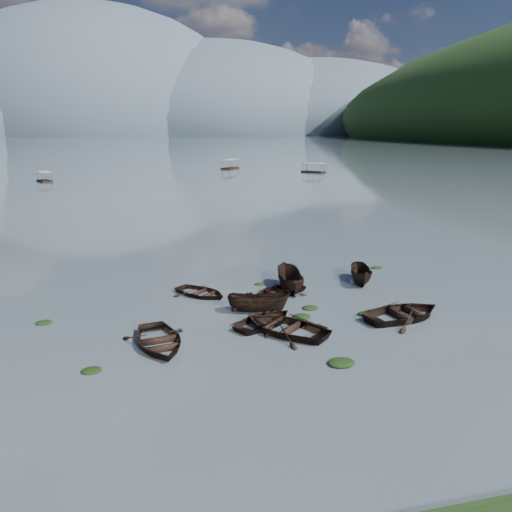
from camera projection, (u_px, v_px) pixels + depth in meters
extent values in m
plane|color=#515E65|center=(313.00, 353.00, 24.91)|extent=(2400.00, 2400.00, 0.00)
ellipsoid|color=#475666|center=(100.00, 134.00, 857.97)|extent=(520.00, 520.00, 340.00)
ellipsoid|color=#475666|center=(215.00, 134.00, 903.82)|extent=(520.00, 520.00, 260.00)
ellipsoid|color=#475666|center=(309.00, 134.00, 945.08)|extent=(520.00, 520.00, 220.00)
imported|color=black|center=(159.00, 346.00, 25.70)|extent=(4.01, 5.14, 0.97)
imported|color=black|center=(265.00, 324.00, 28.49)|extent=(4.99, 4.64, 0.84)
imported|color=black|center=(259.00, 312.00, 30.50)|extent=(4.06, 2.27, 1.48)
imported|color=black|center=(285.00, 332.00, 27.48)|extent=(6.08, 6.21, 1.05)
imported|color=black|center=(404.00, 318.00, 29.41)|extent=(5.78, 4.67, 1.06)
imported|color=black|center=(361.00, 282.00, 36.27)|extent=(2.50, 4.04, 1.46)
imported|color=black|center=(201.00, 295.00, 33.47)|extent=(4.64, 4.73, 0.80)
imported|color=black|center=(278.00, 294.00, 33.69)|extent=(4.79, 4.16, 0.83)
imported|color=black|center=(290.00, 290.00, 34.64)|extent=(2.11, 4.42, 1.65)
ellipsoid|color=black|center=(92.00, 371.00, 23.01)|extent=(0.97, 0.79, 0.21)
ellipsoid|color=black|center=(302.00, 317.00, 29.54)|extent=(1.11, 0.89, 0.24)
ellipsoid|color=black|center=(341.00, 364.00, 23.70)|extent=(1.33, 1.06, 0.29)
ellipsoid|color=black|center=(259.00, 285.00, 35.76)|extent=(0.77, 0.65, 0.17)
ellipsoid|color=black|center=(367.00, 315.00, 30.00)|extent=(1.16, 0.92, 0.24)
ellipsoid|color=black|center=(44.00, 323.00, 28.67)|extent=(0.95, 0.77, 0.20)
ellipsoid|color=black|center=(310.00, 309.00, 31.00)|extent=(1.02, 0.85, 0.21)
ellipsoid|color=black|center=(377.00, 268.00, 39.94)|extent=(0.94, 0.75, 0.20)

